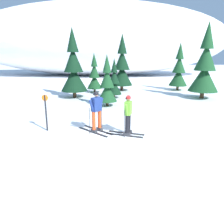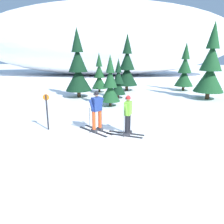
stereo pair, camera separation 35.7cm
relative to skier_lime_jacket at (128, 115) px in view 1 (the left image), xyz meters
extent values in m
plane|color=white|center=(-1.22, 0.07, -0.88)|extent=(120.00, 120.00, 0.00)
cube|color=black|center=(-0.13, -0.12, -0.87)|extent=(1.53, 0.52, 0.03)
cube|color=black|center=(-0.05, 0.17, -0.87)|extent=(1.53, 0.52, 0.03)
cube|color=#38383D|center=(-0.03, -0.15, -0.79)|extent=(0.31, 0.21, 0.12)
cube|color=#38383D|center=(0.05, 0.15, -0.79)|extent=(0.31, 0.21, 0.12)
cylinder|color=black|center=(-0.03, -0.15, -0.36)|extent=(0.15, 0.15, 0.74)
cylinder|color=black|center=(0.05, 0.15, -0.36)|extent=(0.15, 0.15, 0.74)
cube|color=#75C638|center=(0.01, 0.00, 0.28)|extent=(0.34, 0.44, 0.55)
cylinder|color=#75C638|center=(-0.06, -0.24, 0.22)|extent=(0.17, 0.29, 0.58)
cylinder|color=#75C638|center=(0.07, 0.23, 0.22)|extent=(0.17, 0.29, 0.58)
sphere|color=#A37556|center=(0.01, 0.00, 0.68)|extent=(0.19, 0.19, 0.19)
sphere|color=red|center=(0.01, 0.00, 0.71)|extent=(0.21, 0.21, 0.21)
cube|color=black|center=(-0.07, 0.02, 0.69)|extent=(0.08, 0.15, 0.07)
cylinder|color=#2D2D33|center=(-0.14, -0.31, -0.31)|extent=(0.02, 0.02, 1.15)
cylinder|color=#2D2D33|center=(-0.14, -0.31, -0.82)|extent=(0.07, 0.07, 0.01)
cylinder|color=#2D2D33|center=(0.04, 0.34, -0.31)|extent=(0.02, 0.02, 1.15)
cylinder|color=#2D2D33|center=(0.04, 0.34, -0.82)|extent=(0.07, 0.07, 0.01)
cube|color=black|center=(-1.52, 0.24, -0.87)|extent=(1.43, 1.23, 0.03)
cube|color=black|center=(-1.30, 0.50, -0.87)|extent=(1.43, 1.23, 0.03)
cube|color=#38383D|center=(-1.45, 0.17, -0.79)|extent=(0.30, 0.29, 0.12)
cube|color=#38383D|center=(-1.23, 0.43, -0.79)|extent=(0.30, 0.29, 0.12)
cylinder|color=#DB471E|center=(-1.45, 0.17, -0.34)|extent=(0.15, 0.15, 0.80)
cylinder|color=#DB471E|center=(-1.23, 0.43, -0.34)|extent=(0.15, 0.15, 0.80)
cube|color=navy|center=(-1.34, 0.30, 0.36)|extent=(0.46, 0.48, 0.59)
cylinder|color=navy|center=(-1.51, 0.10, 0.31)|extent=(0.25, 0.27, 0.58)
cylinder|color=navy|center=(-1.17, 0.50, 0.31)|extent=(0.25, 0.27, 0.58)
sphere|color=#A37556|center=(-1.34, 0.30, 0.78)|extent=(0.19, 0.19, 0.19)
sphere|color=black|center=(-1.34, 0.30, 0.81)|extent=(0.21, 0.21, 0.21)
cube|color=black|center=(-1.40, 0.35, 0.79)|extent=(0.12, 0.14, 0.07)
cylinder|color=#2D2D33|center=(-1.61, 0.07, -0.32)|extent=(0.02, 0.02, 1.12)
cylinder|color=#2D2D33|center=(-1.61, 0.07, -0.82)|extent=(0.07, 0.07, 0.01)
cylinder|color=#2D2D33|center=(-1.15, 0.61, -0.32)|extent=(0.02, 0.02, 1.12)
cylinder|color=#2D2D33|center=(-1.15, 0.61, -0.82)|extent=(0.07, 0.07, 0.01)
cylinder|color=#47301E|center=(-3.93, 8.02, -0.53)|extent=(0.28, 0.28, 0.71)
cone|color=black|center=(-3.93, 8.02, 0.55)|extent=(2.02, 2.02, 1.81)
cone|color=black|center=(-3.93, 8.02, 1.99)|extent=(1.45, 1.45, 1.81)
cone|color=black|center=(-3.93, 8.02, 3.44)|extent=(0.89, 0.89, 1.81)
cylinder|color=#47301E|center=(-2.65, 10.42, -0.65)|extent=(0.18, 0.18, 0.46)
cone|color=#194723|center=(-2.65, 10.42, 0.05)|extent=(1.32, 1.32, 1.18)
cone|color=#194723|center=(-2.65, 10.42, 1.00)|extent=(0.95, 0.95, 1.18)
cone|color=#194723|center=(-2.65, 10.42, 1.94)|extent=(0.58, 0.58, 1.18)
cylinder|color=#47301E|center=(-1.20, 5.19, -0.66)|extent=(0.18, 0.18, 0.45)
cone|color=#194723|center=(-1.20, 5.19, 0.02)|extent=(1.27, 1.27, 1.14)
cone|color=#194723|center=(-1.20, 5.19, 0.93)|extent=(0.92, 0.92, 1.14)
cone|color=#194723|center=(-1.20, 5.19, 1.84)|extent=(0.56, 0.56, 1.14)
cylinder|color=#47301E|center=(-0.84, 7.93, -0.68)|extent=(0.16, 0.16, 0.40)
cone|color=black|center=(-0.84, 7.93, -0.07)|extent=(1.15, 1.15, 1.03)
cone|color=black|center=(-0.84, 7.93, 0.76)|extent=(0.83, 0.83, 1.03)
cone|color=black|center=(-0.84, 7.93, 1.58)|extent=(0.51, 0.51, 1.03)
cylinder|color=#47301E|center=(-0.26, 11.49, -0.54)|extent=(0.27, 0.27, 0.68)
cone|color=black|center=(-0.26, 11.49, 0.49)|extent=(1.95, 1.95, 1.74)
cone|color=black|center=(-0.26, 11.49, 1.89)|extent=(1.40, 1.40, 1.74)
cone|color=black|center=(-0.26, 11.49, 3.28)|extent=(0.86, 0.86, 1.74)
cylinder|color=#47301E|center=(4.95, 11.92, -0.59)|extent=(0.23, 0.23, 0.58)
cone|color=#194723|center=(4.95, 11.92, 0.30)|extent=(1.67, 1.67, 1.49)
cone|color=#194723|center=(4.95, 11.92, 1.49)|extent=(1.20, 1.20, 1.49)
cone|color=#194723|center=(4.95, 11.92, 2.68)|extent=(0.73, 0.73, 1.49)
cylinder|color=#47301E|center=(5.87, 8.08, -0.51)|extent=(0.30, 0.30, 0.76)
cone|color=#194723|center=(5.87, 8.08, 0.65)|extent=(2.16, 2.16, 1.93)
cone|color=#194723|center=(5.87, 8.08, 2.19)|extent=(1.55, 1.55, 1.93)
cone|color=#194723|center=(5.87, 8.08, 3.74)|extent=(0.95, 0.95, 1.93)
ellipsoid|color=white|center=(-4.65, 26.29, 4.54)|extent=(40.61, 15.07, 10.84)
cylinder|color=black|center=(-3.57, 0.38, -0.08)|extent=(0.07, 0.07, 1.61)
cylinder|color=orange|center=(-3.57, 0.38, 0.60)|extent=(0.28, 0.02, 0.28)
camera|label=1|loc=(-0.27, -8.76, 2.45)|focal=35.23mm
camera|label=2|loc=(0.08, -8.74, 2.45)|focal=35.23mm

